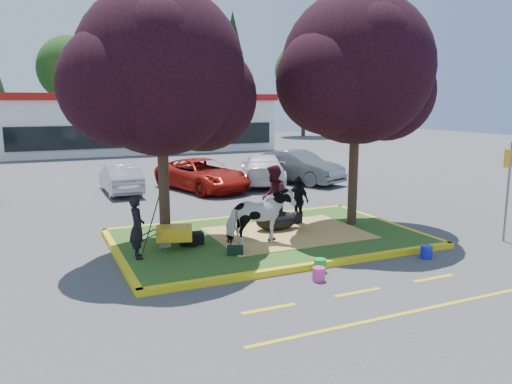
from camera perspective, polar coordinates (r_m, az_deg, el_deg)
name	(u,v)px	position (r m, az deg, el deg)	size (l,w,h in m)	color
ground	(268,241)	(13.95, 1.44, -5.58)	(90.00, 90.00, 0.00)	#424244
median_island	(268,238)	(13.93, 1.44, -5.28)	(8.00, 5.00, 0.15)	#234D18
curb_near	(316,265)	(11.75, 6.93, -8.32)	(8.30, 0.16, 0.15)	yellow
curb_far	(234,219)	(16.22, -2.50, -3.05)	(8.30, 0.16, 0.15)	yellow
curb_left	(119,256)	(12.78, -15.44, -7.10)	(0.16, 5.30, 0.15)	yellow
curb_right	(387,224)	(16.06, 14.71, -3.51)	(0.16, 5.30, 0.15)	yellow
straw_bedding	(288,233)	(14.17, 3.64, -4.69)	(4.20, 3.00, 0.01)	#EAB860
tree_purple_left	(161,79)	(12.85, -10.77, 12.56)	(5.06, 4.20, 6.51)	black
tree_purple_right	(358,75)	(15.08, 11.54, 12.93)	(5.30, 4.40, 6.82)	black
fire_lane_stripe_a	(269,309)	(9.55, 1.48, -13.20)	(1.10, 0.12, 0.01)	yellow
fire_lane_stripe_b	(358,292)	(10.51, 11.56, -11.17)	(1.10, 0.12, 0.01)	yellow
fire_lane_stripe_c	(434,278)	(11.73, 19.63, -9.27)	(1.10, 0.12, 0.01)	yellow
fire_lane_long	(397,315)	(9.64, 15.81, -13.38)	(6.00, 0.10, 0.01)	yellow
retail_building	(139,122)	(40.86, -13.24, 7.82)	(20.40, 8.40, 4.40)	silver
treeline	(108,59)	(50.35, -16.57, 14.33)	(46.58, 7.80, 14.63)	black
cow	(260,217)	(12.85, 0.45, -2.88)	(0.79, 1.74, 1.47)	white
calf	(277,221)	(14.43, 2.37, -3.30)	(1.26, 0.72, 0.55)	black
handler	(137,227)	(12.09, -13.44, -3.92)	(0.55, 0.36, 1.51)	black
visitor_a	(273,197)	(14.59, 1.99, -0.52)	(0.90, 0.70, 1.85)	#41121D
visitor_b	(298,200)	(15.21, 4.79, -0.89)	(0.85, 0.35, 1.45)	black
wheelbarrow	(175,234)	(12.67, -9.29, -4.71)	(1.59, 0.75, 0.60)	black
gear_bag_dark	(192,238)	(13.14, -7.37, -5.29)	(0.60, 0.33, 0.31)	black
gear_bag_green	(235,250)	(12.19, -2.40, -6.69)	(0.39, 0.24, 0.21)	black
sign_post	(509,180)	(15.19, 26.93, 1.23)	(0.38, 0.13, 2.75)	slate
bucket_green	(320,265)	(11.53, 7.30, -8.31)	(0.28, 0.28, 0.30)	green
bucket_pink	(319,274)	(10.98, 7.17, -9.29)	(0.28, 0.28, 0.30)	#E6339D
bucket_blue	(426,252)	(13.08, 18.89, -6.51)	(0.29, 0.29, 0.31)	#171FB9
car_silver	(121,178)	(21.82, -15.21, 1.50)	(1.31, 3.75, 1.23)	#A2A5AA
car_red	(202,175)	(21.84, -6.16, 1.99)	(2.27, 4.92, 1.37)	#A5160D
car_white	(263,169)	(23.33, 0.77, 2.63)	(1.98, 4.86, 1.41)	white
car_grey	(297,167)	(23.80, 4.68, 2.89)	(1.62, 4.64, 1.53)	#575A5E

